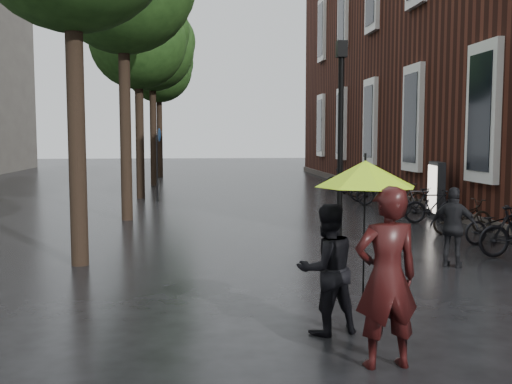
{
  "coord_description": "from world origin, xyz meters",
  "views": [
    {
      "loc": [
        -1.93,
        -4.29,
        2.41
      ],
      "look_at": [
        -0.8,
        6.9,
        1.35
      ],
      "focal_mm": 42.0,
      "sensor_mm": 36.0,
      "label": 1
    }
  ],
  "objects": [
    {
      "name": "brick_building",
      "position": [
        10.47,
        19.46,
        5.99
      ],
      "size": [
        10.2,
        33.2,
        12.0
      ],
      "color": "#38160F",
      "rests_on": "ground"
    },
    {
      "name": "street_trees",
      "position": [
        -3.99,
        15.91,
        6.34
      ],
      "size": [
        4.33,
        34.03,
        8.91
      ],
      "color": "black",
      "rests_on": "ground"
    },
    {
      "name": "person_burgundy",
      "position": [
        0.02,
        1.62,
        0.95
      ],
      "size": [
        0.73,
        0.52,
        1.9
      ],
      "primitive_type": "imported",
      "rotation": [
        0.0,
        0.0,
        3.23
      ],
      "color": "black",
      "rests_on": "ground"
    },
    {
      "name": "person_black",
      "position": [
        -0.36,
        2.73,
        0.8
      ],
      "size": [
        0.91,
        0.8,
        1.6
      ],
      "primitive_type": "imported",
      "rotation": [
        0.0,
        0.0,
        3.42
      ],
      "color": "black",
      "rests_on": "ground"
    },
    {
      "name": "lime_umbrella",
      "position": [
        -0.08,
        2.1,
        2.0
      ],
      "size": [
        1.13,
        1.13,
        1.66
      ],
      "rotation": [
        0.0,
        0.0,
        0.42
      ],
      "color": "black",
      "rests_on": "ground"
    },
    {
      "name": "pedestrian_walking",
      "position": [
        2.77,
        6.14,
        0.74
      ],
      "size": [
        0.92,
        0.78,
        1.48
      ],
      "primitive_type": "imported",
      "rotation": [
        0.0,
        0.0,
        2.55
      ],
      "color": "black",
      "rests_on": "ground"
    },
    {
      "name": "parked_bicycles",
      "position": [
        4.59,
        13.38,
        0.48
      ],
      "size": [
        2.09,
        16.87,
        1.05
      ],
      "color": "black",
      "rests_on": "ground"
    },
    {
      "name": "ad_lightbox",
      "position": [
        5.01,
        12.4,
        0.83
      ],
      "size": [
        0.26,
        1.1,
        1.66
      ],
      "rotation": [
        0.0,
        0.0,
        -0.15
      ],
      "color": "black",
      "rests_on": "ground"
    },
    {
      "name": "lamp_post",
      "position": [
        1.45,
        9.52,
        2.79
      ],
      "size": [
        0.24,
        0.24,
        4.59
      ],
      "rotation": [
        0.0,
        0.0,
        -0.39
      ],
      "color": "black",
      "rests_on": "ground"
    },
    {
      "name": "cycle_sign",
      "position": [
        -3.33,
        18.39,
        1.77
      ],
      "size": [
        0.14,
        0.49,
        2.68
      ],
      "rotation": [
        0.0,
        0.0,
        0.23
      ],
      "color": "#262628",
      "rests_on": "ground"
    }
  ]
}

